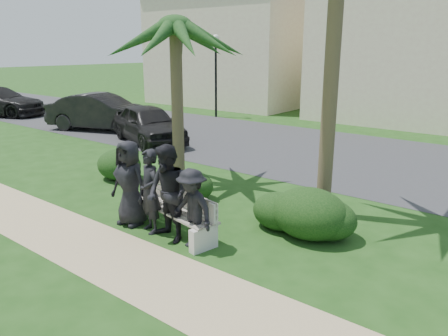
{
  "coord_description": "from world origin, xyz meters",
  "views": [
    {
      "loc": [
        6.01,
        -6.14,
        3.63
      ],
      "look_at": [
        0.32,
        1.0,
        1.1
      ],
      "focal_mm": 35.0,
      "sensor_mm": 36.0,
      "label": 1
    }
  ],
  "objects_px": {
    "car_a": "(149,124)",
    "street_lamp": "(216,61)",
    "man_b": "(150,191)",
    "car_b": "(102,112)",
    "man_c": "(168,194)",
    "man_d": "(192,209)",
    "man_a": "(130,183)",
    "park_bench": "(170,213)",
    "palm_left": "(175,28)"
  },
  "relations": [
    {
      "from": "car_a",
      "to": "car_b",
      "type": "height_order",
      "value": "car_b"
    },
    {
      "from": "man_a",
      "to": "palm_left",
      "type": "distance_m",
      "value": 4.53
    },
    {
      "from": "palm_left",
      "to": "man_b",
      "type": "bearing_deg",
      "value": -55.13
    },
    {
      "from": "man_a",
      "to": "palm_left",
      "type": "xyz_separation_m",
      "value": [
        -1.39,
        2.87,
        3.22
      ]
    },
    {
      "from": "man_c",
      "to": "man_d",
      "type": "relative_size",
      "value": 1.24
    },
    {
      "from": "man_c",
      "to": "man_d",
      "type": "height_order",
      "value": "man_c"
    },
    {
      "from": "park_bench",
      "to": "man_a",
      "type": "xyz_separation_m",
      "value": [
        -0.9,
        -0.27,
        0.52
      ]
    },
    {
      "from": "car_a",
      "to": "car_b",
      "type": "distance_m",
      "value": 3.75
    },
    {
      "from": "man_a",
      "to": "car_b",
      "type": "bearing_deg",
      "value": 142.51
    },
    {
      "from": "man_b",
      "to": "man_d",
      "type": "height_order",
      "value": "man_b"
    },
    {
      "from": "man_a",
      "to": "car_a",
      "type": "xyz_separation_m",
      "value": [
        -5.89,
        5.81,
        -0.16
      ]
    },
    {
      "from": "car_a",
      "to": "man_d",
      "type": "bearing_deg",
      "value": -107.07
    },
    {
      "from": "man_c",
      "to": "car_a",
      "type": "bearing_deg",
      "value": 151.26
    },
    {
      "from": "man_a",
      "to": "palm_left",
      "type": "height_order",
      "value": "palm_left"
    },
    {
      "from": "park_bench",
      "to": "man_a",
      "type": "distance_m",
      "value": 1.07
    },
    {
      "from": "car_a",
      "to": "palm_left",
      "type": "bearing_deg",
      "value": -102.92
    },
    {
      "from": "man_a",
      "to": "man_c",
      "type": "bearing_deg",
      "value": -7.43
    },
    {
      "from": "man_c",
      "to": "car_b",
      "type": "xyz_separation_m",
      "value": [
        -10.81,
        6.44,
        -0.13
      ]
    },
    {
      "from": "park_bench",
      "to": "street_lamp",
      "type": "bearing_deg",
      "value": 137.03
    },
    {
      "from": "car_b",
      "to": "man_d",
      "type": "bearing_deg",
      "value": -140.32
    },
    {
      "from": "park_bench",
      "to": "man_b",
      "type": "relative_size",
      "value": 1.49
    },
    {
      "from": "street_lamp",
      "to": "man_b",
      "type": "height_order",
      "value": "street_lamp"
    },
    {
      "from": "man_a",
      "to": "man_b",
      "type": "relative_size",
      "value": 1.05
    },
    {
      "from": "man_c",
      "to": "man_a",
      "type": "bearing_deg",
      "value": -172.55
    },
    {
      "from": "park_bench",
      "to": "man_d",
      "type": "relative_size",
      "value": 1.67
    },
    {
      "from": "street_lamp",
      "to": "car_a",
      "type": "xyz_separation_m",
      "value": [
        2.18,
        -6.78,
        -2.2
      ]
    },
    {
      "from": "man_c",
      "to": "car_b",
      "type": "relative_size",
      "value": 0.38
    },
    {
      "from": "man_b",
      "to": "man_d",
      "type": "relative_size",
      "value": 1.12
    },
    {
      "from": "street_lamp",
      "to": "man_c",
      "type": "bearing_deg",
      "value": -53.76
    },
    {
      "from": "street_lamp",
      "to": "man_d",
      "type": "relative_size",
      "value": 2.8
    },
    {
      "from": "street_lamp",
      "to": "man_d",
      "type": "height_order",
      "value": "street_lamp"
    },
    {
      "from": "man_d",
      "to": "palm_left",
      "type": "distance_m",
      "value": 5.45
    },
    {
      "from": "man_a",
      "to": "man_d",
      "type": "bearing_deg",
      "value": -4.8
    },
    {
      "from": "street_lamp",
      "to": "car_b",
      "type": "relative_size",
      "value": 0.86
    },
    {
      "from": "man_a",
      "to": "man_b",
      "type": "height_order",
      "value": "man_a"
    },
    {
      "from": "man_d",
      "to": "man_c",
      "type": "bearing_deg",
      "value": -167.76
    },
    {
      "from": "street_lamp",
      "to": "car_b",
      "type": "xyz_separation_m",
      "value": [
        -1.53,
        -6.23,
        -2.13
      ]
    },
    {
      "from": "park_bench",
      "to": "car_a",
      "type": "height_order",
      "value": "car_a"
    },
    {
      "from": "man_d",
      "to": "man_a",
      "type": "bearing_deg",
      "value": -173.3
    },
    {
      "from": "man_b",
      "to": "car_b",
      "type": "bearing_deg",
      "value": 167.48
    },
    {
      "from": "palm_left",
      "to": "car_b",
      "type": "height_order",
      "value": "palm_left"
    },
    {
      "from": "park_bench",
      "to": "man_d",
      "type": "xyz_separation_m",
      "value": [
        0.88,
        -0.3,
        0.38
      ]
    },
    {
      "from": "car_a",
      "to": "street_lamp",
      "type": "bearing_deg",
      "value": 38.07
    },
    {
      "from": "man_d",
      "to": "car_a",
      "type": "height_order",
      "value": "man_d"
    },
    {
      "from": "man_b",
      "to": "man_c",
      "type": "xyz_separation_m",
      "value": [
        0.58,
        -0.06,
        0.09
      ]
    },
    {
      "from": "park_bench",
      "to": "palm_left",
      "type": "bearing_deg",
      "value": 142.26
    },
    {
      "from": "car_a",
      "to": "car_b",
      "type": "bearing_deg",
      "value": 101.79
    },
    {
      "from": "street_lamp",
      "to": "man_b",
      "type": "xyz_separation_m",
      "value": [
        8.7,
        -12.6,
        -2.08
      ]
    },
    {
      "from": "man_a",
      "to": "man_b",
      "type": "xyz_separation_m",
      "value": [
        0.63,
        -0.01,
        -0.05
      ]
    },
    {
      "from": "man_d",
      "to": "street_lamp",
      "type": "bearing_deg",
      "value": 135.54
    }
  ]
}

